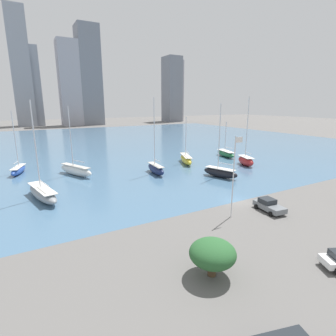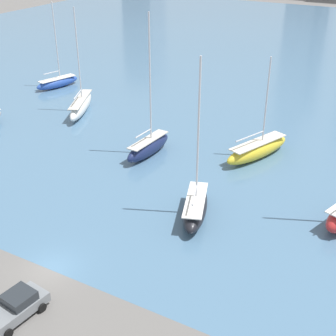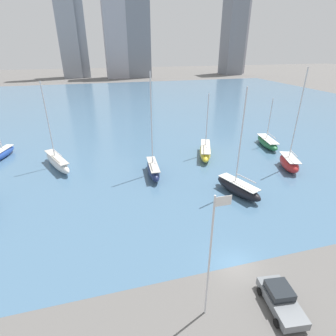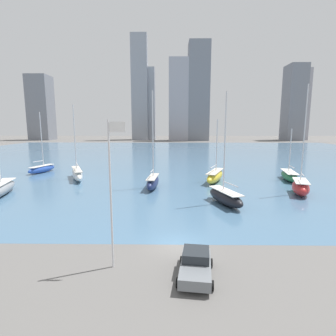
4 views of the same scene
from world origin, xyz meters
TOP-DOWN VIEW (x-y plane):
  - ground_plane at (0.00, 0.00)m, footprint 500.00×500.00m
  - harbor_water at (0.00, 70.00)m, footprint 180.00×140.00m
  - flag_pole at (-4.68, -3.70)m, footprint 1.24×0.14m
  - distant_city_skyline at (7.51, 168.96)m, footprint 199.09×24.00m
  - sailboat_red at (19.09, 17.30)m, footprint 4.28×6.81m
  - sailboat_green at (22.05, 27.86)m, footprint 3.96×8.71m
  - sailboat_navy at (-3.58, 20.96)m, footprint 2.26×7.84m
  - sailboat_blue at (-29.33, 35.33)m, footprint 3.86×7.81m
  - sailboat_yellow at (7.63, 26.31)m, footprint 5.49×9.77m
  - sailboat_white at (-18.81, 28.04)m, footprint 5.83×10.12m
  - sailboat_black at (6.67, 12.05)m, footprint 4.49×7.92m
  - parked_pickup_gray at (1.26, -4.76)m, footprint 2.81×4.76m

SIDE VIEW (x-z plane):
  - ground_plane at x=0.00m, z-range 0.00..0.00m
  - harbor_water at x=0.00m, z-range 0.00..0.00m
  - parked_pickup_gray at x=1.26m, z-range -0.02..1.67m
  - sailboat_blue at x=-29.33m, z-range -5.72..7.56m
  - sailboat_green at x=22.05m, z-range -3.96..5.81m
  - sailboat_black at x=6.67m, z-range -6.26..8.41m
  - sailboat_yellow at x=7.63m, z-range -4.68..6.85m
  - sailboat_white at x=-18.81m, z-range -5.98..8.26m
  - sailboat_navy at x=-3.58m, z-range -6.79..9.11m
  - sailboat_red at x=19.09m, z-range -6.93..9.37m
  - flag_pole at x=-4.68m, z-range 0.48..11.24m
  - distant_city_skyline at x=7.51m, z-range -8.35..64.65m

